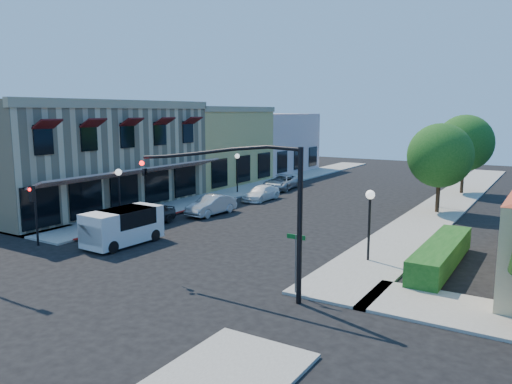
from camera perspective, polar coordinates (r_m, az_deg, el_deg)
The scene contains 22 objects.
ground at distance 23.13m, azimuth -15.15°, elevation -9.49°, with size 120.00×120.00×0.00m, color black.
sidewalk_left at distance 49.25m, azimuth 0.85°, elevation 0.76°, with size 3.50×50.00×0.12m, color gray.
sidewalk_right at distance 43.13m, azimuth 21.26°, elevation -1.08°, with size 3.50×50.00×0.12m, color gray.
curb_red_strip at distance 33.28m, azimuth -13.32°, elevation -3.70°, with size 0.25×10.00×0.06m, color maroon.
corner_brick_building at distance 40.97m, azimuth -19.09°, elevation 4.11°, with size 11.77×18.20×8.10m.
yellow_stucco_building at distance 51.81m, azimuth -6.17°, elevation 5.29°, with size 10.00×12.00×7.60m, color tan.
pink_stucco_building at distance 61.74m, azimuth 0.69°, elevation 5.68°, with size 10.00×12.00×7.00m, color #D6A6A2.
hedge at distance 25.35m, azimuth 20.32°, elevation -8.09°, with size 1.40×8.00×1.10m, color #144814.
street_tree_a at distance 37.73m, azimuth 20.30°, elevation 3.93°, with size 4.56×4.56×6.48m.
street_tree_b at distance 47.53m, azimuth 22.74°, elevation 5.18°, with size 4.94×4.94×7.02m.
signal_mast_arm at distance 19.60m, azimuth -0.55°, elevation -0.19°, with size 8.01×0.39×6.00m.
secondary_signal at distance 29.54m, azimuth -24.06°, elevation -1.28°, with size 0.28×0.42×3.32m.
street_name_sign at distance 19.94m, azimuth 4.58°, elevation -7.10°, with size 0.80×0.06×2.50m.
lamppost_left_near at distance 33.93m, azimuth -15.41°, elevation 1.16°, with size 0.44×0.44×3.57m.
lamppost_left_far at distance 44.58m, azimuth -2.16°, elevation 3.34°, with size 0.44×0.44×3.57m.
lamppost_right_near at distance 24.54m, azimuth 12.88°, elevation -1.71°, with size 0.44×0.44×3.57m.
lamppost_right_far at distance 39.88m, azimuth 20.34°, elevation 2.08°, with size 0.44×0.44×3.57m.
white_van at distance 28.40m, azimuth -15.05°, elevation -3.62°, with size 2.10×4.51×1.97m.
parked_car_a at distance 32.89m, azimuth -12.08°, elevation -2.59°, with size 1.61×4.01×1.36m, color black.
parked_car_b at distance 35.64m, azimuth -5.13°, elevation -1.50°, with size 1.46×4.18×1.38m, color #B4B7BA.
parked_car_c at distance 41.23m, azimuth 0.59°, elevation -0.13°, with size 1.67×4.12×1.20m, color white.
parked_car_d at distance 47.05m, azimuth 2.89°, elevation 1.12°, with size 2.27×4.92×1.37m, color #A2A4A7.
Camera 1 is at (16.15, -14.87, 7.28)m, focal length 35.00 mm.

